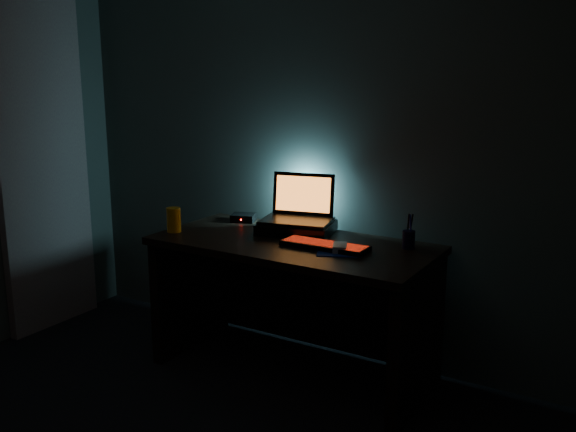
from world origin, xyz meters
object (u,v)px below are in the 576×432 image
Objects in this scene: keyboard at (325,246)px; mouse at (340,248)px; pen_cup at (409,240)px; laptop at (299,210)px; juice_glass at (174,220)px; router at (243,218)px.

mouse reaches higher than keyboard.
mouse is at bearing -10.95° from keyboard.
keyboard is at bearing -149.39° from pen_cup.
laptop is at bearing 139.40° from keyboard.
laptop reaches higher than juice_glass.
pen_cup is (0.66, -0.03, -0.07)m from laptop.
juice_glass is at bearing -171.75° from keyboard.
juice_glass is 0.45m from router.
pen_cup is 0.55× the size of router.
juice_glass reaches higher than mouse.
juice_glass is (-0.59, -0.38, -0.05)m from laptop.
keyboard is (0.29, -0.25, -0.11)m from laptop.
router is (-0.40, 0.02, -0.10)m from laptop.
laptop is at bearing 177.41° from pen_cup.
router is at bearing 177.28° from pen_cup.
mouse is 1.24× the size of pen_cup.
laptop is at bearing 121.76° from mouse.
keyboard is 4.99× the size of pen_cup.
mouse is 0.83× the size of juice_glass.
laptop is 0.93× the size of keyboard.
mouse is (0.09, -0.02, 0.01)m from keyboard.
keyboard is 0.90m from juice_glass.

